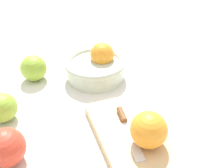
# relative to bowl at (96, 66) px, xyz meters

# --- Properties ---
(ground_plane) EXTENTS (2.40, 2.40, 0.00)m
(ground_plane) POSITION_rel_bowl_xyz_m (0.11, -0.12, -0.04)
(ground_plane) COLOR silver
(bowl) EXTENTS (0.18, 0.18, 0.10)m
(bowl) POSITION_rel_bowl_xyz_m (0.00, 0.00, 0.00)
(bowl) COLOR beige
(bowl) RESTS_ON ground_plane
(cutting_board) EXTENTS (0.28, 0.20, 0.02)m
(cutting_board) POSITION_rel_bowl_xyz_m (0.26, -0.07, -0.03)
(cutting_board) COLOR #DBB77F
(cutting_board) RESTS_ON ground_plane
(orange_on_board) EXTENTS (0.08, 0.08, 0.08)m
(orange_on_board) POSITION_rel_bowl_xyz_m (0.30, -0.06, 0.02)
(orange_on_board) COLOR orange
(orange_on_board) RESTS_ON cutting_board
(knife) EXTENTS (0.15, 0.07, 0.01)m
(knife) POSITION_rel_bowl_xyz_m (0.24, -0.07, -0.01)
(knife) COLOR silver
(knife) RESTS_ON cutting_board
(apple_front_right) EXTENTS (0.08, 0.08, 0.08)m
(apple_front_right) POSITION_rel_bowl_xyz_m (0.17, -0.31, 0.00)
(apple_front_right) COLOR #D6422D
(apple_front_right) RESTS_ON ground_plane
(apple_front_left) EXTENTS (0.07, 0.07, 0.07)m
(apple_front_left) POSITION_rel_bowl_xyz_m (0.04, -0.28, -0.00)
(apple_front_left) COLOR #8EB738
(apple_front_left) RESTS_ON ground_plane
(apple_front_left_2) EXTENTS (0.08, 0.08, 0.08)m
(apple_front_left_2) POSITION_rel_bowl_xyz_m (-0.09, -0.16, 0.00)
(apple_front_left_2) COLOR #8EB738
(apple_front_left_2) RESTS_ON ground_plane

